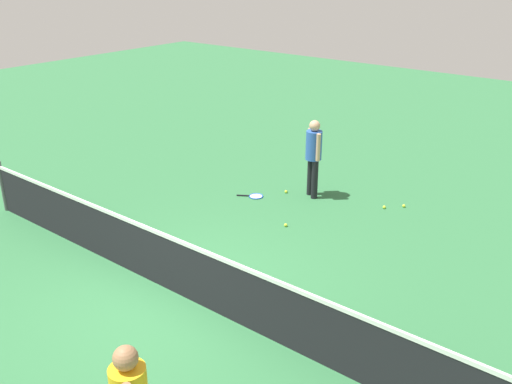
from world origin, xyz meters
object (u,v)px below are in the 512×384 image
tennis_ball_baseline (404,206)px  player_near_side (314,152)px  tennis_ball_near_player (286,225)px  tennis_ball_midcourt (286,192)px  tennis_racket_near_player (255,196)px  tennis_ball_by_net (384,207)px

tennis_ball_baseline → player_near_side: bearing=20.6°
player_near_side → tennis_ball_near_player: (-0.43, 1.58, -0.98)m
tennis_ball_near_player → tennis_ball_midcourt: (0.97, -1.37, 0.00)m
player_near_side → tennis_ball_near_player: 1.90m
tennis_ball_midcourt → tennis_racket_near_player: bearing=55.1°
player_near_side → tennis_ball_by_net: size_ratio=25.76×
tennis_ball_baseline → tennis_ball_midcourt: bearing=20.8°
tennis_ball_near_player → tennis_ball_midcourt: bearing=-54.6°
tennis_ball_midcourt → tennis_ball_baseline: (-2.37, -0.90, 0.00)m
tennis_ball_near_player → tennis_ball_by_net: same height
tennis_ball_near_player → tennis_ball_by_net: 2.25m
tennis_ball_baseline → tennis_ball_near_player: bearing=58.3°
player_near_side → tennis_ball_by_net: bearing=-166.3°
tennis_racket_near_player → tennis_ball_midcourt: 0.72m
tennis_ball_midcourt → tennis_ball_baseline: size_ratio=1.00×
tennis_racket_near_player → tennis_ball_baseline: 3.16m
tennis_ball_baseline → tennis_ball_by_net: bearing=47.2°
tennis_racket_near_player → tennis_ball_by_net: 2.76m
tennis_ball_near_player → tennis_ball_by_net: bearing=-119.6°
player_near_side → tennis_racket_near_player: 1.59m
tennis_ball_by_net → tennis_ball_baseline: bearing=-132.8°
tennis_racket_near_player → tennis_ball_by_net: bearing=-154.7°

